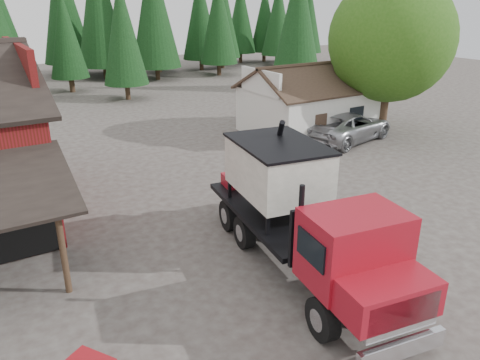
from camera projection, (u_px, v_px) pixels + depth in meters
ground at (253, 271)px, 15.88m from camera, size 120.00×120.00×0.00m
farmhouse at (309, 107)px, 31.92m from camera, size 8.60×6.42×4.65m
deciduous_tree at (391, 44)px, 29.94m from camera, size 8.00×8.00×10.20m
conifer_backdrop at (35, 86)px, 49.16m from camera, size 76.00×16.00×16.00m
near_pine_b at (122, 32)px, 40.44m from camera, size 3.96×3.96×10.40m
near_pine_c at (298, 17)px, 44.72m from camera, size 4.84×4.84×12.40m
feed_truck at (301, 210)px, 15.37m from camera, size 4.31×10.55×4.63m
silver_car at (349, 126)px, 30.10m from camera, size 7.09×4.35×1.83m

